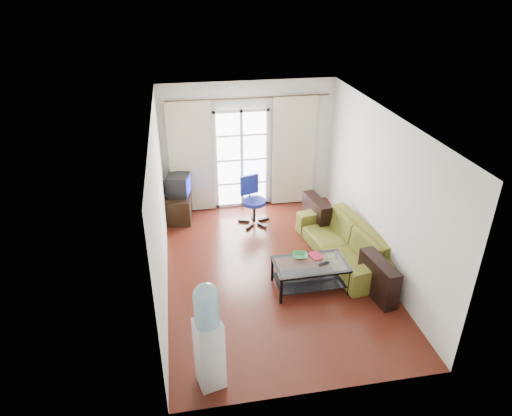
{
  "coord_description": "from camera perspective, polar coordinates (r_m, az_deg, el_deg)",
  "views": [
    {
      "loc": [
        -1.43,
        -6.33,
        4.61
      ],
      "look_at": [
        -0.24,
        0.35,
        1.06
      ],
      "focal_mm": 32.0,
      "sensor_mm": 36.0,
      "label": 1
    }
  ],
  "objects": [
    {
      "name": "floor",
      "position": [
        7.96,
        2.13,
        -7.82
      ],
      "size": [
        5.2,
        5.2,
        0.0
      ],
      "primitive_type": "plane",
      "color": "#541F13",
      "rests_on": "ground"
    },
    {
      "name": "ceiling",
      "position": [
        6.77,
        2.53,
        11.15
      ],
      "size": [
        5.2,
        5.2,
        0.0
      ],
      "primitive_type": "plane",
      "rotation": [
        3.14,
        0.0,
        0.0
      ],
      "color": "white",
      "rests_on": "wall_back"
    },
    {
      "name": "wall_back",
      "position": [
        9.61,
        -0.98,
        7.77
      ],
      "size": [
        3.6,
        0.02,
        2.7
      ],
      "primitive_type": "cube",
      "color": "white",
      "rests_on": "floor"
    },
    {
      "name": "wall_front",
      "position": [
        5.16,
        8.54,
        -12.02
      ],
      "size": [
        3.6,
        0.02,
        2.7
      ],
      "primitive_type": "cube",
      "color": "white",
      "rests_on": "floor"
    },
    {
      "name": "wall_left",
      "position": [
        7.13,
        -11.97,
        -0.27
      ],
      "size": [
        0.02,
        5.2,
        2.7
      ],
      "primitive_type": "cube",
      "color": "white",
      "rests_on": "floor"
    },
    {
      "name": "wall_right",
      "position": [
        7.82,
        15.32,
        1.9
      ],
      "size": [
        0.02,
        5.2,
        2.7
      ],
      "primitive_type": "cube",
      "color": "white",
      "rests_on": "floor"
    },
    {
      "name": "french_door",
      "position": [
        9.64,
        -1.8,
        6.06
      ],
      "size": [
        1.16,
        0.06,
        2.15
      ],
      "color": "white",
      "rests_on": "wall_back"
    },
    {
      "name": "curtain_rod",
      "position": [
        9.22,
        -0.93,
        13.59
      ],
      "size": [
        3.3,
        0.04,
        0.04
      ],
      "primitive_type": "cylinder",
      "rotation": [
        0.0,
        1.57,
        0.0
      ],
      "color": "#4C3F2D",
      "rests_on": "wall_back"
    },
    {
      "name": "curtain_left",
      "position": [
        9.45,
        -8.1,
        6.16
      ],
      "size": [
        0.9,
        0.07,
        2.35
      ],
      "primitive_type": "cube",
      "color": "beige",
      "rests_on": "curtain_rod"
    },
    {
      "name": "curtain_right",
      "position": [
        9.74,
        4.71,
        7.01
      ],
      "size": [
        0.9,
        0.07,
        2.35
      ],
      "primitive_type": "cube",
      "color": "beige",
      "rests_on": "curtain_rod"
    },
    {
      "name": "radiator",
      "position": [
        10.06,
        3.66,
        2.36
      ],
      "size": [
        0.64,
        0.12,
        0.64
      ],
      "primitive_type": "cube",
      "color": "gray",
      "rests_on": "floor"
    },
    {
      "name": "sofa",
      "position": [
        8.26,
        10.89,
        -4.2
      ],
      "size": [
        2.5,
        1.54,
        0.65
      ],
      "primitive_type": "imported",
      "rotation": [
        0.0,
        0.0,
        -1.42
      ],
      "color": "brown",
      "rests_on": "floor"
    },
    {
      "name": "coffee_table",
      "position": [
        7.45,
        6.79,
        -7.93
      ],
      "size": [
        1.18,
        0.69,
        0.48
      ],
      "rotation": [
        0.0,
        0.0,
        0.02
      ],
      "color": "silver",
      "rests_on": "floor"
    },
    {
      "name": "bowl",
      "position": [
        7.46,
        5.52,
        -5.97
      ],
      "size": [
        0.35,
        0.35,
        0.06
      ],
      "primitive_type": "imported",
      "rotation": [
        0.0,
        0.0,
        -0.23
      ],
      "color": "green",
      "rests_on": "coffee_table"
    },
    {
      "name": "book",
      "position": [
        7.48,
        6.85,
        -6.11
      ],
      "size": [
        0.28,
        0.32,
        0.02
      ],
      "primitive_type": "imported",
      "rotation": [
        0.0,
        0.0,
        0.22
      ],
      "color": "#A91D14",
      "rests_on": "coffee_table"
    },
    {
      "name": "remote",
      "position": [
        7.35,
        8.48,
        -6.88
      ],
      "size": [
        0.18,
        0.1,
        0.02
      ],
      "primitive_type": "cube",
      "rotation": [
        0.0,
        0.0,
        0.32
      ],
      "color": "black",
      "rests_on": "coffee_table"
    },
    {
      "name": "tv_stand",
      "position": [
        9.53,
        -9.59,
        0.07
      ],
      "size": [
        0.56,
        0.78,
        0.54
      ],
      "primitive_type": "cube",
      "rotation": [
        0.0,
        0.0,
        -0.1
      ],
      "color": "black",
      "rests_on": "floor"
    },
    {
      "name": "crt_tv",
      "position": [
        9.38,
        -9.81,
        2.85
      ],
      "size": [
        0.54,
        0.54,
        0.42
      ],
      "rotation": [
        0.0,
        0.0,
        -0.23
      ],
      "color": "black",
      "rests_on": "tv_stand"
    },
    {
      "name": "task_chair",
      "position": [
        9.26,
        -0.32,
        -0.23
      ],
      "size": [
        0.84,
        0.84,
        0.98
      ],
      "rotation": [
        0.0,
        0.0,
        0.3
      ],
      "color": "black",
      "rests_on": "floor"
    },
    {
      "name": "water_cooler",
      "position": [
        5.61,
        -5.97,
        -15.44
      ],
      "size": [
        0.38,
        0.38,
        1.52
      ],
      "rotation": [
        0.0,
        0.0,
        0.25
      ],
      "color": "silver",
      "rests_on": "floor"
    }
  ]
}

